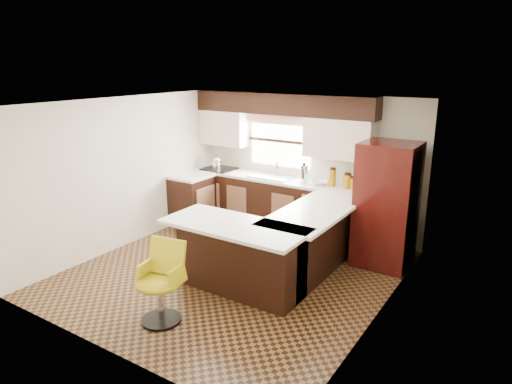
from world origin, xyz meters
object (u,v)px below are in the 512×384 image
Objects in this scene: peninsula_long at (310,242)px; refrigerator at (387,205)px; peninsula_return at (241,258)px; bar_chair at (159,284)px.

refrigerator is at bearing 47.32° from peninsula_long.
peninsula_return is 1.18m from bar_chair.
peninsula_return is 2.30m from refrigerator.
refrigerator reaches higher than bar_chair.
peninsula_long is 1.07× the size of refrigerator.
refrigerator is 3.42m from bar_chair.
refrigerator is 1.92× the size of bar_chair.
peninsula_long is 2.28m from bar_chair.
peninsula_long is 1.11m from peninsula_return.
peninsula_return is at bearing -118.30° from peninsula_long.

